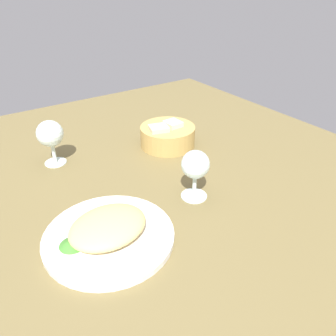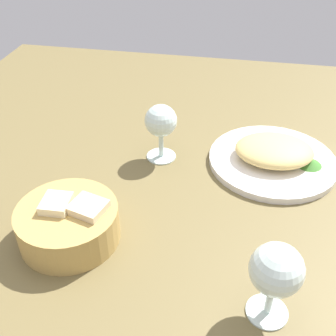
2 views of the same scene
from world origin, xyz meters
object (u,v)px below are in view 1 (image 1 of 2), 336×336
object	(u,v)px
plate	(109,236)
wine_glass_near	(195,167)
wine_glass_far	(50,135)
bread_basket	(167,136)

from	to	relation	value
plate	wine_glass_near	distance (cm)	24.71
wine_glass_far	bread_basket	bearing A→B (deg)	-15.04
plate	wine_glass_near	world-z (taller)	wine_glass_near
plate	wine_glass_near	bearing A→B (deg)	4.82
bread_basket	wine_glass_near	bearing A→B (deg)	-111.00
wine_glass_near	wine_glass_far	xyz separation A→B (cm)	(-22.41, 34.96, 0.39)
bread_basket	wine_glass_far	distance (cm)	34.05
wine_glass_far	plate	bearing A→B (deg)	-91.62
plate	wine_glass_far	xyz separation A→B (cm)	(1.04, 36.94, 7.93)
plate	bread_basket	distance (cm)	43.90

